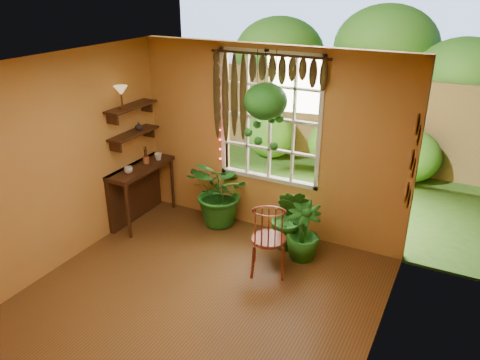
{
  "coord_description": "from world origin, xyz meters",
  "views": [
    {
      "loc": [
        2.51,
        -3.5,
        3.49
      ],
      "look_at": [
        0.11,
        1.15,
        1.22
      ],
      "focal_mm": 35.0,
      "sensor_mm": 36.0,
      "label": 1
    }
  ],
  "objects_px": {
    "counter_ledge": "(137,186)",
    "potted_plant_left": "(222,192)",
    "potted_plant_mid": "(290,219)",
    "hanging_basket": "(265,107)",
    "windsor_chair": "(268,249)"
  },
  "relations": [
    {
      "from": "windsor_chair",
      "to": "potted_plant_mid",
      "type": "relative_size",
      "value": 1.25
    },
    {
      "from": "hanging_basket",
      "to": "windsor_chair",
      "type": "bearing_deg",
      "value": -60.33
    },
    {
      "from": "windsor_chair",
      "to": "potted_plant_left",
      "type": "bearing_deg",
      "value": 121.98
    },
    {
      "from": "counter_ledge",
      "to": "windsor_chair",
      "type": "distance_m",
      "value": 2.46
    },
    {
      "from": "hanging_basket",
      "to": "potted_plant_mid",
      "type": "bearing_deg",
      "value": -4.73
    },
    {
      "from": "potted_plant_mid",
      "to": "hanging_basket",
      "type": "height_order",
      "value": "hanging_basket"
    },
    {
      "from": "potted_plant_left",
      "to": "counter_ledge",
      "type": "bearing_deg",
      "value": -161.95
    },
    {
      "from": "windsor_chair",
      "to": "potted_plant_left",
      "type": "xyz_separation_m",
      "value": [
        -1.14,
        0.84,
        0.2
      ]
    },
    {
      "from": "counter_ledge",
      "to": "potted_plant_left",
      "type": "relative_size",
      "value": 1.11
    },
    {
      "from": "windsor_chair",
      "to": "potted_plant_mid",
      "type": "xyz_separation_m",
      "value": [
        0.03,
        0.65,
        0.13
      ]
    },
    {
      "from": "windsor_chair",
      "to": "hanging_basket",
      "type": "xyz_separation_m",
      "value": [
        -0.39,
        0.68,
        1.63
      ]
    },
    {
      "from": "counter_ledge",
      "to": "potted_plant_left",
      "type": "bearing_deg",
      "value": 18.05
    },
    {
      "from": "windsor_chair",
      "to": "hanging_basket",
      "type": "distance_m",
      "value": 1.81
    },
    {
      "from": "windsor_chair",
      "to": "potted_plant_left",
      "type": "relative_size",
      "value": 1.09
    },
    {
      "from": "potted_plant_mid",
      "to": "hanging_basket",
      "type": "relative_size",
      "value": 0.74
    }
  ]
}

